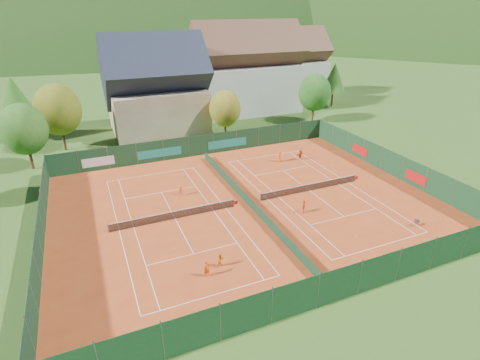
% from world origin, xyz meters
% --- Properties ---
extents(ground, '(600.00, 600.00, 0.00)m').
position_xyz_m(ground, '(0.00, 0.00, -0.02)').
color(ground, '#2D5119').
rests_on(ground, ground).
extents(clay_pad, '(40.00, 32.00, 0.01)m').
position_xyz_m(clay_pad, '(0.00, 0.00, 0.01)').
color(clay_pad, '#AB3D19').
rests_on(clay_pad, ground).
extents(court_markings_left, '(11.03, 23.83, 0.00)m').
position_xyz_m(court_markings_left, '(-8.00, 0.00, 0.01)').
color(court_markings_left, white).
rests_on(court_markings_left, ground).
extents(court_markings_right, '(11.03, 23.83, 0.00)m').
position_xyz_m(court_markings_right, '(8.00, 0.00, 0.01)').
color(court_markings_right, white).
rests_on(court_markings_right, ground).
extents(tennis_net_left, '(13.30, 0.10, 1.02)m').
position_xyz_m(tennis_net_left, '(-7.85, 0.00, 0.51)').
color(tennis_net_left, '#59595B').
rests_on(tennis_net_left, ground).
extents(tennis_net_right, '(13.30, 0.10, 1.02)m').
position_xyz_m(tennis_net_right, '(8.15, 0.00, 0.51)').
color(tennis_net_right, '#59595B').
rests_on(tennis_net_right, ground).
extents(court_divider, '(0.03, 28.80, 1.00)m').
position_xyz_m(court_divider, '(0.00, 0.00, 0.50)').
color(court_divider, '#12331E').
rests_on(court_divider, ground).
extents(fence_north, '(40.00, 0.10, 3.00)m').
position_xyz_m(fence_north, '(-0.46, 15.99, 1.47)').
color(fence_north, '#153C21').
rests_on(fence_north, ground).
extents(fence_south, '(40.00, 0.04, 3.00)m').
position_xyz_m(fence_south, '(0.00, -16.00, 1.50)').
color(fence_south, '#15391D').
rests_on(fence_south, ground).
extents(fence_west, '(0.04, 32.00, 3.00)m').
position_xyz_m(fence_west, '(-20.00, 0.00, 1.50)').
color(fence_west, '#13361F').
rests_on(fence_west, ground).
extents(fence_east, '(0.09, 32.00, 3.00)m').
position_xyz_m(fence_east, '(20.00, 0.05, 1.48)').
color(fence_east, '#14381D').
rests_on(fence_east, ground).
extents(chalet, '(16.20, 12.00, 16.00)m').
position_xyz_m(chalet, '(-3.00, 30.00, 6.62)').
color(chalet, beige).
rests_on(chalet, ground).
extents(hotel_block_a, '(21.60, 11.00, 17.25)m').
position_xyz_m(hotel_block_a, '(16.00, 36.00, 7.38)').
color(hotel_block_a, silver).
rests_on(hotel_block_a, ground).
extents(hotel_block_b, '(17.28, 10.00, 15.50)m').
position_xyz_m(hotel_block_b, '(30.00, 44.00, 6.62)').
color(hotel_block_b, silver).
rests_on(hotel_block_b, ground).
extents(tree_west_front, '(5.72, 5.72, 8.69)m').
position_xyz_m(tree_west_front, '(-22.00, 20.00, 5.39)').
color(tree_west_front, '#4D2F1B').
rests_on(tree_west_front, ground).
extents(tree_west_mid, '(6.44, 6.44, 9.78)m').
position_xyz_m(tree_west_mid, '(-18.00, 26.00, 6.07)').
color(tree_west_mid, '#402D17').
rests_on(tree_west_mid, ground).
extents(tree_west_back, '(5.60, 5.60, 10.00)m').
position_xyz_m(tree_west_back, '(-24.00, 34.00, 6.74)').
color(tree_west_back, '#442C18').
rests_on(tree_west_back, ground).
extents(tree_center, '(5.01, 5.01, 7.60)m').
position_xyz_m(tree_center, '(6.00, 22.00, 4.72)').
color(tree_center, '#442A18').
rests_on(tree_center, ground).
extents(tree_east_front, '(5.72, 5.72, 8.69)m').
position_xyz_m(tree_east_front, '(24.00, 24.00, 5.39)').
color(tree_east_front, '#48321A').
rests_on(tree_east_front, ground).
extents(tree_east_mid, '(5.04, 5.04, 9.00)m').
position_xyz_m(tree_east_mid, '(34.00, 32.00, 6.06)').
color(tree_east_mid, '#4C361B').
rests_on(tree_east_mid, ground).
extents(tree_east_back, '(7.15, 7.15, 10.86)m').
position_xyz_m(tree_east_back, '(26.00, 40.00, 6.74)').
color(tree_east_back, '#402D17').
rests_on(tree_east_back, ground).
extents(mountain_backdrop, '(820.00, 530.00, 242.00)m').
position_xyz_m(mountain_backdrop, '(28.54, 233.48, -39.64)').
color(mountain_backdrop, black).
rests_on(mountain_backdrop, ground).
extents(ball_hopper, '(0.34, 0.34, 0.80)m').
position_xyz_m(ball_hopper, '(13.27, -10.63, 0.56)').
color(ball_hopper, slate).
rests_on(ball_hopper, ground).
extents(loose_ball_0, '(0.07, 0.07, 0.07)m').
position_xyz_m(loose_ball_0, '(-9.33, -5.04, 0.03)').
color(loose_ball_0, '#CCD833').
rests_on(loose_ball_0, ground).
extents(loose_ball_1, '(0.07, 0.07, 0.07)m').
position_xyz_m(loose_ball_1, '(6.68, -9.80, 0.03)').
color(loose_ball_1, '#CCD833').
rests_on(loose_ball_1, ground).
extents(loose_ball_2, '(0.07, 0.07, 0.07)m').
position_xyz_m(loose_ball_2, '(-0.44, 5.28, 0.03)').
color(loose_ball_2, '#CCD833').
rests_on(loose_ball_2, ground).
extents(loose_ball_3, '(0.07, 0.07, 0.07)m').
position_xyz_m(loose_ball_3, '(-3.79, 6.37, 0.03)').
color(loose_ball_3, '#CCD833').
rests_on(loose_ball_3, ground).
extents(loose_ball_4, '(0.07, 0.07, 0.07)m').
position_xyz_m(loose_ball_4, '(11.02, -3.17, 0.03)').
color(loose_ball_4, '#CCD833').
rests_on(loose_ball_4, ground).
extents(player_left_near, '(0.58, 0.42, 1.50)m').
position_xyz_m(player_left_near, '(-7.88, -9.66, 0.75)').
color(player_left_near, '#E45C14').
rests_on(player_left_near, ground).
extents(player_left_mid, '(0.69, 0.58, 1.27)m').
position_xyz_m(player_left_mid, '(-6.43, -8.96, 0.63)').
color(player_left_mid, orange).
rests_on(player_left_mid, ground).
extents(player_left_far, '(0.87, 0.57, 1.27)m').
position_xyz_m(player_left_far, '(-6.10, 4.87, 0.63)').
color(player_left_far, '#E75C14').
rests_on(player_left_far, ground).
extents(player_right_near, '(0.75, 0.92, 1.46)m').
position_xyz_m(player_right_near, '(4.58, -4.05, 0.73)').
color(player_right_near, '#F44B15').
rests_on(player_right_near, ground).
extents(player_right_far_a, '(0.90, 0.82, 1.55)m').
position_xyz_m(player_right_far_a, '(8.99, 9.18, 0.78)').
color(player_right_far_a, '#FD5B16').
rests_on(player_right_far_a, ground).
extents(player_right_far_b, '(1.42, 0.63, 1.48)m').
position_xyz_m(player_right_far_b, '(12.01, 8.74, 0.74)').
color(player_right_far_b, '#CA4611').
rests_on(player_right_far_b, ground).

